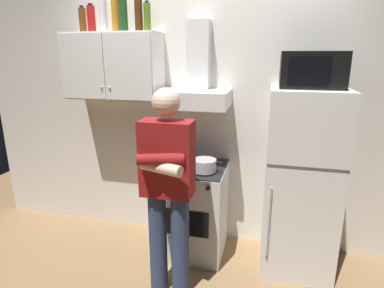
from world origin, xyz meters
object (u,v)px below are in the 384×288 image
(person_standing, at_px, (168,188))
(bottle_wine_green, at_px, (123,11))
(bottle_rum_dark, at_px, (139,15))
(bottle_beer_brown, at_px, (83,20))
(cooking_pot, at_px, (204,165))
(bottle_liquor_amber, at_px, (116,13))
(refrigerator, at_px, (301,182))
(bottle_soda_red, at_px, (91,19))
(bottle_vodka_clear, at_px, (104,15))
(range_hood, at_px, (197,84))
(bottle_olive_oil, at_px, (147,17))
(upper_cabinet, at_px, (113,66))
(microwave, at_px, (312,70))
(stove_oven, at_px, (193,209))

(person_standing, bearing_deg, bottle_wine_green, 130.76)
(bottle_rum_dark, bearing_deg, bottle_beer_brown, 178.30)
(cooking_pot, bearing_deg, bottle_liquor_amber, 163.04)
(refrigerator, xyz_separation_m, bottle_soda_red, (-1.92, 0.09, 1.37))
(person_standing, relative_size, bottle_beer_brown, 6.83)
(bottle_vodka_clear, bearing_deg, refrigerator, -5.00)
(range_hood, height_order, bottle_olive_oil, bottle_olive_oil)
(upper_cabinet, distance_m, bottle_vodka_clear, 0.46)
(refrigerator, height_order, microwave, microwave)
(bottle_beer_brown, bearing_deg, bottle_liquor_amber, -3.29)
(cooking_pot, distance_m, bottle_soda_red, 1.67)
(microwave, distance_m, bottle_wine_green, 1.68)
(range_hood, xyz_separation_m, bottle_liquor_amber, (-0.75, 0.02, 0.61))
(bottle_rum_dark, relative_size, bottle_liquor_amber, 0.90)
(bottle_rum_dark, relative_size, bottle_soda_red, 1.23)
(bottle_vodka_clear, xyz_separation_m, bottle_wine_green, (0.23, -0.06, 0.02))
(bottle_olive_oil, distance_m, bottle_beer_brown, 0.65)
(cooking_pot, height_order, bottle_vodka_clear, bottle_vodka_clear)
(bottle_beer_brown, bearing_deg, bottle_soda_red, -29.33)
(refrigerator, height_order, person_standing, person_standing)
(microwave, xyz_separation_m, bottle_rum_dark, (-1.49, 0.13, 0.45))
(bottle_vodka_clear, height_order, bottle_beer_brown, bottle_vodka_clear)
(bottle_rum_dark, xyz_separation_m, bottle_soda_red, (-0.44, -0.06, -0.03))
(person_standing, distance_m, bottle_rum_dark, 1.58)
(bottle_vodka_clear, bearing_deg, upper_cabinet, -23.20)
(microwave, bearing_deg, refrigerator, -89.10)
(bottle_olive_oil, height_order, bottle_beer_brown, bottle_olive_oil)
(refrigerator, bearing_deg, upper_cabinet, 175.93)
(upper_cabinet, height_order, bottle_liquor_amber, bottle_liquor_amber)
(range_hood, height_order, bottle_liquor_amber, bottle_liquor_amber)
(microwave, bearing_deg, upper_cabinet, 176.52)
(person_standing, xyz_separation_m, bottle_olive_oil, (-0.40, 0.75, 1.27))
(bottle_olive_oil, bearing_deg, person_standing, -61.78)
(refrigerator, bearing_deg, bottle_rum_dark, 174.13)
(stove_oven, distance_m, bottle_liquor_amber, 1.94)
(range_hood, xyz_separation_m, microwave, (0.95, -0.11, 0.14))
(refrigerator, xyz_separation_m, bottle_olive_oil, (-1.40, 0.15, 1.37))
(microwave, height_order, cooking_pot, microwave)
(upper_cabinet, distance_m, person_standing, 1.35)
(microwave, distance_m, cooking_pot, 1.16)
(upper_cabinet, height_order, bottle_wine_green, bottle_wine_green)
(bottle_beer_brown, bearing_deg, person_standing, -36.26)
(upper_cabinet, xyz_separation_m, bottle_wine_green, (0.14, -0.03, 0.47))
(refrigerator, xyz_separation_m, bottle_vodka_clear, (-1.83, 0.16, 1.40))
(microwave, height_order, bottle_soda_red, bottle_soda_red)
(bottle_rum_dark, bearing_deg, bottle_wine_green, -156.24)
(refrigerator, distance_m, bottle_beer_brown, 2.47)
(bottle_rum_dark, relative_size, bottle_olive_oil, 1.18)
(bottle_rum_dark, distance_m, bottle_olive_oil, 0.09)
(refrigerator, relative_size, bottle_beer_brown, 6.66)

